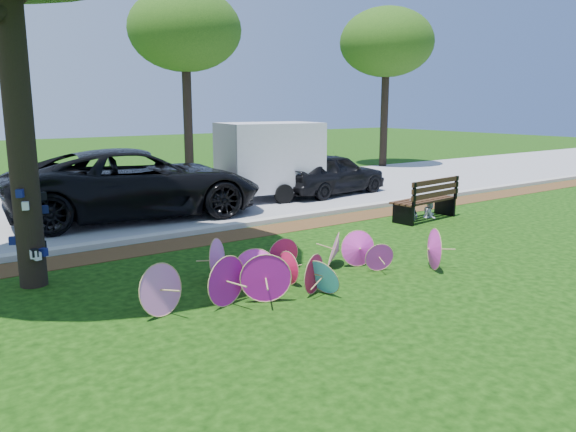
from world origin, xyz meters
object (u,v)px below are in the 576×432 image
(black_van, at_px, (137,183))
(park_bench, at_px, (424,199))
(person_left, at_px, (413,201))
(parasol_pile, at_px, (289,266))
(cargo_trailer, at_px, (270,157))
(person_right, at_px, (431,199))
(dark_pickup, at_px, (331,174))

(black_van, xyz_separation_m, park_bench, (6.02, -4.61, -0.37))
(black_van, distance_m, park_bench, 7.59)
(person_left, bearing_deg, parasol_pile, -167.11)
(parasol_pile, relative_size, cargo_trailer, 1.87)
(person_left, height_order, person_right, person_left)
(dark_pickup, relative_size, park_bench, 1.96)
(parasol_pile, height_order, person_left, person_left)
(dark_pickup, distance_m, cargo_trailer, 2.31)
(black_van, relative_size, person_right, 6.58)
(dark_pickup, xyz_separation_m, cargo_trailer, (-2.17, 0.42, 0.66))
(dark_pickup, distance_m, person_left, 4.62)
(person_left, xyz_separation_m, person_right, (0.70, 0.00, -0.02))
(cargo_trailer, distance_m, person_right, 5.34)
(parasol_pile, height_order, cargo_trailer, cargo_trailer)
(cargo_trailer, bearing_deg, park_bench, -65.08)
(park_bench, xyz_separation_m, person_left, (-0.35, 0.05, -0.02))
(black_van, distance_m, person_right, 7.84)
(parasol_pile, bearing_deg, black_van, 89.33)
(person_right, bearing_deg, park_bench, 163.44)
(person_right, bearing_deg, person_left, 155.31)
(black_van, bearing_deg, park_bench, -119.88)
(person_left, bearing_deg, dark_pickup, 66.71)
(cargo_trailer, relative_size, person_left, 2.86)
(parasol_pile, height_order, black_van, black_van)
(black_van, bearing_deg, person_left, -121.24)
(dark_pickup, height_order, person_right, dark_pickup)
(dark_pickup, bearing_deg, person_left, 161.09)
(dark_pickup, bearing_deg, parasol_pile, 129.76)
(cargo_trailer, bearing_deg, parasol_pile, -113.64)
(person_left, bearing_deg, black_van, 130.41)
(park_bench, relative_size, person_right, 2.08)
(parasol_pile, relative_size, person_right, 5.60)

